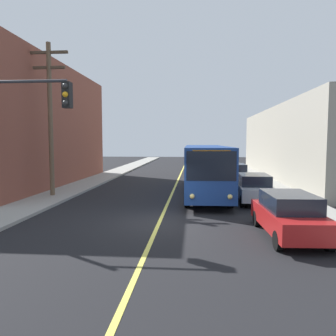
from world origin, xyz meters
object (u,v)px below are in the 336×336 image
(parked_car_red, at_px, (289,214))
(traffic_signal_left_corner, at_px, (20,121))
(fire_hydrant, at_px, (299,198))
(parked_car_white, at_px, (235,173))
(utility_pole_near, at_px, (50,112))
(city_bus, at_px, (205,167))
(parked_car_silver, at_px, (254,188))

(parked_car_red, xyz_separation_m, traffic_signal_left_corner, (-10.36, 0.42, 3.46))
(fire_hydrant, bearing_deg, parked_car_red, -110.96)
(parked_car_red, distance_m, traffic_signal_left_corner, 10.94)
(parked_car_white, relative_size, fire_hydrant, 5.29)
(parked_car_white, xyz_separation_m, utility_pole_near, (-12.28, -8.14, 4.46))
(parked_car_white, height_order, utility_pole_near, utility_pole_near)
(city_bus, height_order, traffic_signal_left_corner, traffic_signal_left_corner)
(parked_car_red, distance_m, parked_car_silver, 6.84)
(city_bus, bearing_deg, traffic_signal_left_corner, -130.60)
(utility_pole_near, bearing_deg, parked_car_red, -31.15)
(parked_car_white, height_order, traffic_signal_left_corner, traffic_signal_left_corner)
(parked_car_silver, relative_size, parked_car_white, 1.00)
(parked_car_red, bearing_deg, utility_pole_near, 148.85)
(parked_car_silver, xyz_separation_m, parked_car_white, (-0.00, 8.75, 0.00))
(city_bus, xyz_separation_m, utility_pole_near, (-9.57, -1.84, 3.49))
(utility_pole_near, bearing_deg, parked_car_silver, -2.84)
(city_bus, bearing_deg, parked_car_silver, -42.17)
(traffic_signal_left_corner, bearing_deg, parked_car_silver, 31.91)
(city_bus, xyz_separation_m, parked_car_red, (2.75, -9.30, -0.98))
(utility_pole_near, bearing_deg, fire_hydrant, -9.98)
(city_bus, relative_size, fire_hydrant, 14.51)
(utility_pole_near, xyz_separation_m, traffic_signal_left_corner, (1.96, -7.04, -1.00))
(parked_car_silver, height_order, fire_hydrant, parked_car_silver)
(city_bus, relative_size, parked_car_silver, 2.74)
(city_bus, distance_m, parked_car_silver, 3.78)
(parked_car_red, relative_size, traffic_signal_left_corner, 0.74)
(parked_car_red, xyz_separation_m, parked_car_white, (-0.05, 15.59, 0.00))
(parked_car_silver, distance_m, fire_hydrant, 2.72)
(city_bus, xyz_separation_m, parked_car_white, (2.71, 6.30, -0.98))
(utility_pole_near, xyz_separation_m, fire_hydrant, (14.22, -2.50, -4.72))
(parked_car_red, bearing_deg, fire_hydrant, 69.04)
(city_bus, bearing_deg, parked_car_red, -73.50)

